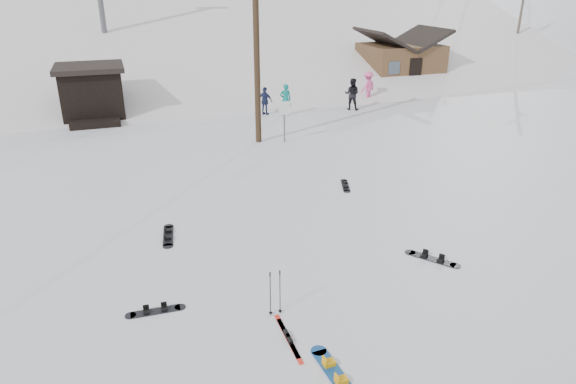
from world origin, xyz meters
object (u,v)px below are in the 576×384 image
object	(u,v)px
hero_snowboard	(335,373)
hero_skis	(288,338)
utility_pole	(256,34)
cabin	(400,63)

from	to	relation	value
hero_snowboard	hero_skis	world-z (taller)	hero_snowboard
hero_snowboard	hero_skis	xyz separation A→B (m)	(-0.49, 1.27, -0.01)
hero_snowboard	hero_skis	distance (m)	1.36
utility_pole	hero_snowboard	world-z (taller)	utility_pole
cabin	hero_snowboard	distance (m)	29.35
hero_skis	cabin	bearing A→B (deg)	55.79
utility_pole	hero_snowboard	xyz separation A→B (m)	(-2.73, -14.74, -4.65)
utility_pole	cabin	distance (m)	16.71
utility_pole	cabin	world-z (taller)	utility_pole
cabin	hero_snowboard	world-z (taller)	cabin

